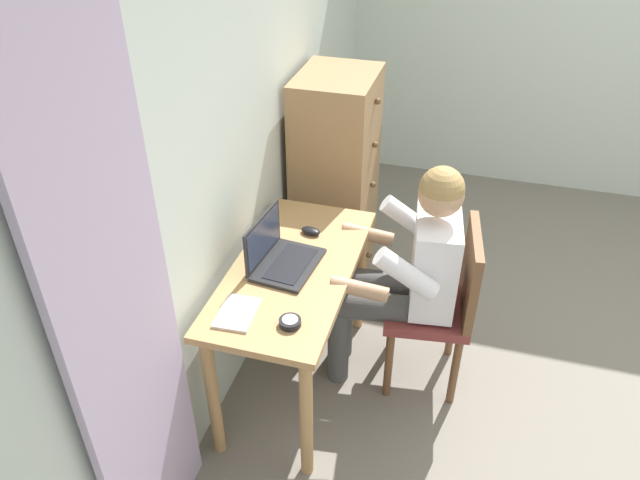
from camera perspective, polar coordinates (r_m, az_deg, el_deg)
The scene contains 10 objects.
wall_back at distance 2.91m, azimuth -7.01°, elevation 10.93°, with size 4.80×0.05×2.50m, color silver.
curtain_panel at distance 2.04m, azimuth -18.05°, elevation -7.87°, with size 0.55×0.03×2.16m, color #B29EBC.
desk at distance 2.84m, azimuth -2.50°, elevation -4.56°, with size 1.12×0.54×0.74m.
dresser at distance 3.65m, azimuth 1.47°, elevation 5.73°, with size 0.54×0.46×1.29m.
chair at distance 2.99m, azimuth 11.43°, elevation -5.55°, with size 0.47×0.45×0.90m.
person_seated at distance 2.87m, azimuth 8.19°, elevation -2.46°, with size 0.58×0.62×1.22m.
laptop at distance 2.75m, azimuth -3.81°, elevation -1.45°, with size 0.36×0.28×0.24m.
computer_mouse at distance 2.97m, azimuth -0.88°, elevation 0.86°, with size 0.06×0.10×0.03m, color black.
desk_clock at distance 2.45m, azimuth -2.83°, elevation -7.73°, with size 0.09×0.09×0.03m.
notebook_pad at distance 2.53m, azimuth -7.80°, elevation -6.81°, with size 0.21×0.15×0.01m, color silver.
Camera 1 is at (-2.45, 1.13, 2.40)m, focal length 33.98 mm.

